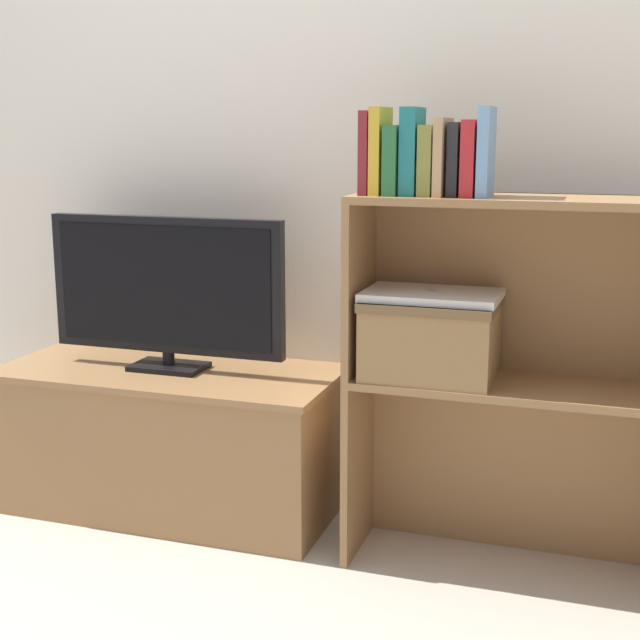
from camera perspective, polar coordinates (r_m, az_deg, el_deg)
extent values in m
plane|color=#BCB2A3|center=(2.50, -1.07, -15.23)|extent=(16.00, 16.00, 0.00)
cube|color=silver|center=(2.69, 2.35, 13.15)|extent=(10.00, 0.05, 2.40)
cube|color=olive|center=(2.80, -9.47, -7.68)|extent=(1.01, 0.45, 0.42)
cube|color=olive|center=(2.73, -9.63, -3.31)|extent=(1.03, 0.47, 0.02)
cube|color=black|center=(2.73, -9.64, -2.96)|extent=(0.22, 0.14, 0.02)
cylinder|color=black|center=(2.72, -9.66, -2.40)|extent=(0.04, 0.04, 0.04)
cube|color=black|center=(2.68, -9.83, 2.22)|extent=(0.74, 0.04, 0.40)
cube|color=black|center=(2.66, -10.03, 2.15)|extent=(0.68, 0.00, 0.36)
cube|color=olive|center=(2.49, 2.49, -8.88)|extent=(0.02, 0.29, 0.52)
cube|color=olive|center=(2.54, 13.12, -8.77)|extent=(0.87, 0.02, 0.52)
cube|color=olive|center=(2.34, 13.09, -4.21)|extent=(0.87, 0.29, 0.02)
cube|color=olive|center=(2.36, 2.60, 2.39)|extent=(0.02, 0.29, 0.47)
cube|color=olive|center=(2.41, 13.67, 2.27)|extent=(0.87, 0.02, 0.47)
cube|color=olive|center=(2.26, 13.66, 7.41)|extent=(0.87, 0.29, 0.02)
cube|color=maroon|center=(2.28, 3.17, 10.63)|extent=(0.02, 0.13, 0.21)
cube|color=gold|center=(2.27, 3.90, 10.73)|extent=(0.03, 0.14, 0.22)
cube|color=#286638|center=(2.27, 4.85, 10.15)|extent=(0.03, 0.14, 0.17)
cube|color=#1E7075|center=(2.26, 5.92, 10.67)|extent=(0.04, 0.13, 0.21)
cube|color=olive|center=(2.25, 6.99, 10.09)|extent=(0.03, 0.13, 0.17)
cube|color=tan|center=(2.24, 7.89, 10.29)|extent=(0.02, 0.16, 0.19)
cube|color=#232328|center=(2.24, 8.70, 10.12)|extent=(0.03, 0.12, 0.18)
cube|color=#B22328|center=(2.23, 9.65, 10.15)|extent=(0.03, 0.14, 0.18)
cube|color=#709ECC|center=(2.22, 10.59, 10.52)|extent=(0.03, 0.14, 0.22)
cube|color=#937047|center=(2.33, 7.11, -1.16)|extent=(0.33, 0.25, 0.21)
cube|color=brown|center=(2.31, 7.17, 1.06)|extent=(0.34, 0.26, 0.02)
cube|color=white|center=(2.31, 7.18, 1.60)|extent=(0.35, 0.22, 0.02)
cylinder|color=#99999E|center=(2.30, 7.19, 1.88)|extent=(0.02, 0.02, 0.00)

